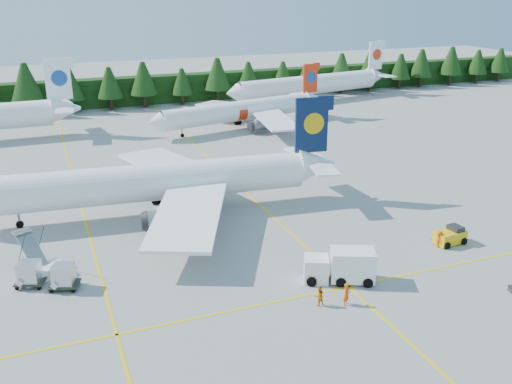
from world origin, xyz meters
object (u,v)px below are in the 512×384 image
object	(u,v)px
airliner_red	(236,112)
baggage_tug	(450,236)
service_truck	(340,266)
airstairs	(41,269)
airliner_navy	(140,184)

from	to	relation	value
airliner_red	baggage_tug	xyz separation A→B (m)	(3.95, -54.42, -2.32)
service_truck	baggage_tug	xyz separation A→B (m)	(14.37, 2.76, -0.64)
airstairs	baggage_tug	world-z (taller)	airstairs
service_truck	airliner_red	bearing A→B (deg)	103.44
airliner_navy	service_truck	size ratio (longest dim) A/B	6.57
airstairs	service_truck	xyz separation A→B (m)	(24.65, -10.47, 0.72)
airliner_navy	airstairs	bearing A→B (deg)	-129.43
airliner_navy	baggage_tug	world-z (taller)	airliner_navy
airstairs	service_truck	world-z (taller)	airstairs
airliner_navy	service_truck	world-z (taller)	airliner_navy
airliner_red	service_truck	world-z (taller)	airliner_red
airstairs	baggage_tug	bearing A→B (deg)	-34.07
airstairs	baggage_tug	distance (m)	39.78
airstairs	baggage_tug	size ratio (longest dim) A/B	1.77
service_truck	airstairs	bearing A→B (deg)	-179.24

